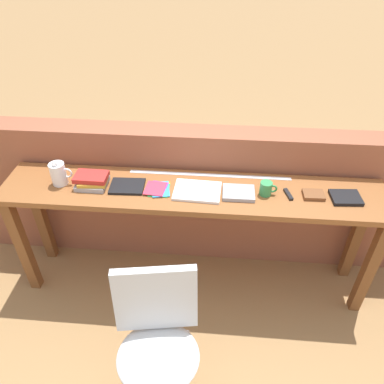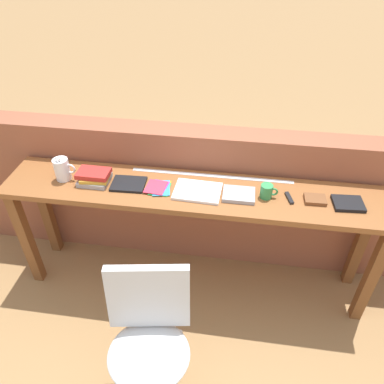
{
  "view_description": "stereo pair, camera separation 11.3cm",
  "coord_description": "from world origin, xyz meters",
  "px_view_note": "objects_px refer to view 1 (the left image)",
  "views": [
    {
      "loc": [
        0.15,
        -1.6,
        2.34
      ],
      "look_at": [
        0.0,
        0.25,
        0.9
      ],
      "focal_mm": 35.0,
      "sensor_mm": 36.0,
      "label": 1
    },
    {
      "loc": [
        0.27,
        -1.59,
        2.34
      ],
      "look_at": [
        0.0,
        0.25,
        0.9
      ],
      "focal_mm": 35.0,
      "sensor_mm": 36.0,
      "label": 2
    }
  ],
  "objects_px": {
    "mug": "(266,188)",
    "leather_journal_brown": "(314,195)",
    "magazine_cycling": "(127,186)",
    "book_repair_rightmost": "(346,198)",
    "pamphlet_pile_colourful": "(159,189)",
    "book_stack_leftmost": "(92,180)",
    "book_open_centre": "(197,191)",
    "pitcher_white": "(59,174)",
    "chair_white_moulded": "(157,337)",
    "multitool_folded": "(288,194)"
  },
  "relations": [
    {
      "from": "book_stack_leftmost",
      "to": "pamphlet_pile_colourful",
      "type": "relative_size",
      "value": 1.15
    },
    {
      "from": "mug",
      "to": "leather_journal_brown",
      "type": "height_order",
      "value": "mug"
    },
    {
      "from": "chair_white_moulded",
      "to": "multitool_folded",
      "type": "relative_size",
      "value": 8.1
    },
    {
      "from": "pitcher_white",
      "to": "leather_journal_brown",
      "type": "height_order",
      "value": "pitcher_white"
    },
    {
      "from": "pitcher_white",
      "to": "magazine_cycling",
      "type": "bearing_deg",
      "value": -0.99
    },
    {
      "from": "magazine_cycling",
      "to": "book_open_centre",
      "type": "bearing_deg",
      "value": -3.83
    },
    {
      "from": "pitcher_white",
      "to": "pamphlet_pile_colourful",
      "type": "relative_size",
      "value": 1.01
    },
    {
      "from": "pitcher_white",
      "to": "book_open_centre",
      "type": "distance_m",
      "value": 0.9
    },
    {
      "from": "pamphlet_pile_colourful",
      "to": "leather_journal_brown",
      "type": "relative_size",
      "value": 1.4
    },
    {
      "from": "magazine_cycling",
      "to": "book_repair_rightmost",
      "type": "bearing_deg",
      "value": -2.46
    },
    {
      "from": "chair_white_moulded",
      "to": "magazine_cycling",
      "type": "relative_size",
      "value": 4.09
    },
    {
      "from": "magazine_cycling",
      "to": "leather_journal_brown",
      "type": "distance_m",
      "value": 1.19
    },
    {
      "from": "pitcher_white",
      "to": "mug",
      "type": "distance_m",
      "value": 1.33
    },
    {
      "from": "mug",
      "to": "leather_journal_brown",
      "type": "xyz_separation_m",
      "value": [
        0.3,
        0.0,
        -0.03
      ]
    },
    {
      "from": "chair_white_moulded",
      "to": "book_repair_rightmost",
      "type": "relative_size",
      "value": 4.93
    },
    {
      "from": "book_open_centre",
      "to": "book_repair_rightmost",
      "type": "xyz_separation_m",
      "value": [
        0.92,
        0.01,
        0.0
      ]
    },
    {
      "from": "chair_white_moulded",
      "to": "book_repair_rightmost",
      "type": "height_order",
      "value": "book_repair_rightmost"
    },
    {
      "from": "magazine_cycling",
      "to": "book_repair_rightmost",
      "type": "height_order",
      "value": "book_repair_rightmost"
    },
    {
      "from": "mug",
      "to": "leather_journal_brown",
      "type": "bearing_deg",
      "value": 0.51
    },
    {
      "from": "pitcher_white",
      "to": "mug",
      "type": "relative_size",
      "value": 1.67
    },
    {
      "from": "book_open_centre",
      "to": "multitool_folded",
      "type": "distance_m",
      "value": 0.57
    },
    {
      "from": "book_open_centre",
      "to": "pamphlet_pile_colourful",
      "type": "bearing_deg",
      "value": -177.59
    },
    {
      "from": "magazine_cycling",
      "to": "leather_journal_brown",
      "type": "bearing_deg",
      "value": -1.98
    },
    {
      "from": "chair_white_moulded",
      "to": "pamphlet_pile_colourful",
      "type": "height_order",
      "value": "pamphlet_pile_colourful"
    },
    {
      "from": "pitcher_white",
      "to": "book_repair_rightmost",
      "type": "height_order",
      "value": "pitcher_white"
    },
    {
      "from": "mug",
      "to": "book_repair_rightmost",
      "type": "relative_size",
      "value": 0.61
    },
    {
      "from": "magazine_cycling",
      "to": "book_open_centre",
      "type": "relative_size",
      "value": 0.74
    },
    {
      "from": "magazine_cycling",
      "to": "pamphlet_pile_colourful",
      "type": "xyz_separation_m",
      "value": [
        0.21,
        -0.01,
        -0.0
      ]
    },
    {
      "from": "pitcher_white",
      "to": "mug",
      "type": "height_order",
      "value": "pitcher_white"
    },
    {
      "from": "book_open_centre",
      "to": "leather_journal_brown",
      "type": "bearing_deg",
      "value": 4.26
    },
    {
      "from": "multitool_folded",
      "to": "book_repair_rightmost",
      "type": "relative_size",
      "value": 0.61
    },
    {
      "from": "magazine_cycling",
      "to": "leather_journal_brown",
      "type": "height_order",
      "value": "leather_journal_brown"
    },
    {
      "from": "pamphlet_pile_colourful",
      "to": "book_stack_leftmost",
      "type": "bearing_deg",
      "value": 178.42
    },
    {
      "from": "book_stack_leftmost",
      "to": "chair_white_moulded",
      "type": "bearing_deg",
      "value": -57.01
    },
    {
      "from": "chair_white_moulded",
      "to": "multitool_folded",
      "type": "xyz_separation_m",
      "value": [
        0.72,
        0.82,
        0.36
      ]
    },
    {
      "from": "chair_white_moulded",
      "to": "book_stack_leftmost",
      "type": "xyz_separation_m",
      "value": [
        -0.53,
        0.82,
        0.39
      ]
    },
    {
      "from": "book_open_centre",
      "to": "mug",
      "type": "distance_m",
      "value": 0.43
    },
    {
      "from": "chair_white_moulded",
      "to": "book_open_centre",
      "type": "height_order",
      "value": "book_open_centre"
    },
    {
      "from": "chair_white_moulded",
      "to": "leather_journal_brown",
      "type": "distance_m",
      "value": 1.26
    },
    {
      "from": "magazine_cycling",
      "to": "book_open_centre",
      "type": "distance_m",
      "value": 0.46
    },
    {
      "from": "chair_white_moulded",
      "to": "pitcher_white",
      "type": "bearing_deg",
      "value": 132.13
    },
    {
      "from": "pamphlet_pile_colourful",
      "to": "multitool_folded",
      "type": "bearing_deg",
      "value": 0.95
    },
    {
      "from": "book_stack_leftmost",
      "to": "multitool_folded",
      "type": "distance_m",
      "value": 1.26
    },
    {
      "from": "multitool_folded",
      "to": "chair_white_moulded",
      "type": "bearing_deg",
      "value": -131.29
    },
    {
      "from": "magazine_cycling",
      "to": "mug",
      "type": "bearing_deg",
      "value": -2.06
    },
    {
      "from": "pamphlet_pile_colourful",
      "to": "mug",
      "type": "xyz_separation_m",
      "value": [
        0.68,
        0.01,
        0.04
      ]
    },
    {
      "from": "magazine_cycling",
      "to": "book_stack_leftmost",
      "type": "bearing_deg",
      "value": 177.41
    },
    {
      "from": "book_stack_leftmost",
      "to": "magazine_cycling",
      "type": "bearing_deg",
      "value": -0.33
    },
    {
      "from": "pamphlet_pile_colourful",
      "to": "magazine_cycling",
      "type": "bearing_deg",
      "value": 177.05
    },
    {
      "from": "magazine_cycling",
      "to": "book_repair_rightmost",
      "type": "distance_m",
      "value": 1.38
    }
  ]
}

